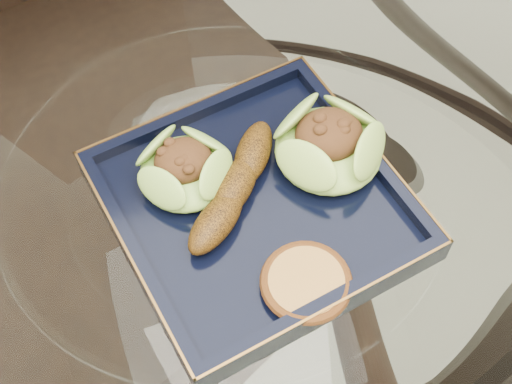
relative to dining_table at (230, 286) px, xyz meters
name	(u,v)px	position (x,y,z in m)	size (l,w,h in m)	color
dining_table	(230,286)	(0.00, 0.00, 0.00)	(1.13, 1.13, 0.77)	white
dining_chair	(102,128)	(-0.10, 0.35, -0.07)	(0.49, 0.49, 0.94)	black
navy_plate	(256,208)	(0.03, -0.01, 0.17)	(0.27, 0.27, 0.02)	black
lettuce_wrap_left	(185,170)	(-0.03, 0.04, 0.20)	(0.09, 0.09, 0.03)	#6BA42F
lettuce_wrap_right	(329,146)	(0.12, 0.02, 0.20)	(0.11, 0.11, 0.04)	olive
roasted_plantain	(235,186)	(0.01, 0.01, 0.20)	(0.16, 0.03, 0.03)	#593509
crumb_patty	(306,283)	(0.05, -0.11, 0.19)	(0.07, 0.07, 0.01)	#A97238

